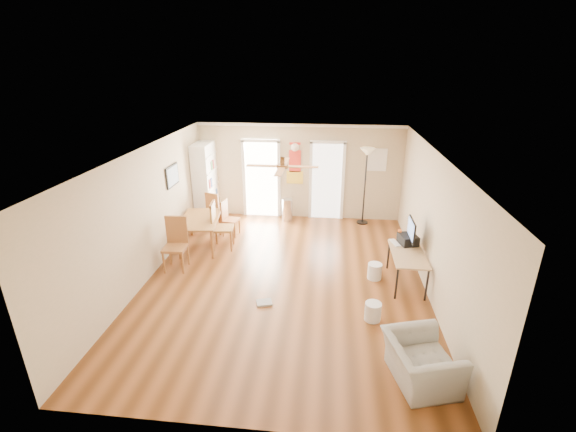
# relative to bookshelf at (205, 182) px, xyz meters

# --- Properties ---
(floor) EXTENTS (7.00, 7.00, 0.00)m
(floor) POSITION_rel_bookshelf_xyz_m (2.52, -3.05, -1.06)
(floor) COLOR brown
(floor) RESTS_ON ground
(ceiling) EXTENTS (5.50, 7.00, 0.00)m
(ceiling) POSITION_rel_bookshelf_xyz_m (2.52, -3.05, 1.54)
(ceiling) COLOR silver
(ceiling) RESTS_ON floor
(wall_back) EXTENTS (5.50, 0.04, 2.60)m
(wall_back) POSITION_rel_bookshelf_xyz_m (2.52, 0.45, 0.24)
(wall_back) COLOR beige
(wall_back) RESTS_ON floor
(wall_front) EXTENTS (5.50, 0.04, 2.60)m
(wall_front) POSITION_rel_bookshelf_xyz_m (2.52, -6.55, 0.24)
(wall_front) COLOR beige
(wall_front) RESTS_ON floor
(wall_left) EXTENTS (0.04, 7.00, 2.60)m
(wall_left) POSITION_rel_bookshelf_xyz_m (-0.23, -3.05, 0.24)
(wall_left) COLOR beige
(wall_left) RESTS_ON floor
(wall_right) EXTENTS (0.04, 7.00, 2.60)m
(wall_right) POSITION_rel_bookshelf_xyz_m (5.27, -3.05, 0.24)
(wall_right) COLOR beige
(wall_right) RESTS_ON floor
(crown_molding) EXTENTS (5.50, 7.00, 0.08)m
(crown_molding) POSITION_rel_bookshelf_xyz_m (2.52, -3.05, 1.50)
(crown_molding) COLOR white
(crown_molding) RESTS_ON wall_back
(kitchen_doorway) EXTENTS (0.90, 0.10, 2.10)m
(kitchen_doorway) POSITION_rel_bookshelf_xyz_m (1.47, 0.44, -0.01)
(kitchen_doorway) COLOR white
(kitchen_doorway) RESTS_ON wall_back
(bathroom_doorway) EXTENTS (0.80, 0.10, 2.10)m
(bathroom_doorway) POSITION_rel_bookshelf_xyz_m (3.27, 0.44, -0.01)
(bathroom_doorway) COLOR white
(bathroom_doorway) RESTS_ON wall_back
(wall_decal) EXTENTS (0.46, 0.03, 1.10)m
(wall_decal) POSITION_rel_bookshelf_xyz_m (2.39, 0.43, 0.49)
(wall_decal) COLOR red
(wall_decal) RESTS_ON wall_back
(ac_grille) EXTENTS (0.50, 0.04, 0.60)m
(ac_grille) POSITION_rel_bookshelf_xyz_m (4.57, 0.42, 0.64)
(ac_grille) COLOR white
(ac_grille) RESTS_ON wall_back
(framed_poster) EXTENTS (0.04, 0.66, 0.48)m
(framed_poster) POSITION_rel_bookshelf_xyz_m (-0.21, -1.65, 0.64)
(framed_poster) COLOR black
(framed_poster) RESTS_ON wall_left
(ceiling_fan) EXTENTS (1.24, 1.24, 0.20)m
(ceiling_fan) POSITION_rel_bookshelf_xyz_m (2.52, -3.35, 1.37)
(ceiling_fan) COLOR #593819
(ceiling_fan) RESTS_ON ceiling
(bookshelf) EXTENTS (0.56, 1.01, 2.13)m
(bookshelf) POSITION_rel_bookshelf_xyz_m (0.00, 0.00, 0.00)
(bookshelf) COLOR white
(bookshelf) RESTS_ON floor
(dining_table) EXTENTS (1.02, 1.50, 0.70)m
(dining_table) POSITION_rel_bookshelf_xyz_m (0.37, -1.70, -0.71)
(dining_table) COLOR brown
(dining_table) RESTS_ON floor
(dining_chair_right_a) EXTENTS (0.43, 0.43, 0.90)m
(dining_chair_right_a) POSITION_rel_bookshelf_xyz_m (0.92, -1.00, -0.61)
(dining_chair_right_a) COLOR #AA6636
(dining_chair_right_a) RESTS_ON floor
(dining_chair_right_b) EXTENTS (0.51, 0.51, 1.12)m
(dining_chair_right_b) POSITION_rel_bookshelf_xyz_m (0.92, -1.74, -0.50)
(dining_chair_right_b) COLOR #A67235
(dining_chair_right_b) RESTS_ON floor
(dining_chair_near) EXTENTS (0.48, 0.48, 1.11)m
(dining_chair_near) POSITION_rel_bookshelf_xyz_m (0.19, -2.84, -0.51)
(dining_chair_near) COLOR #9F6A33
(dining_chair_near) RESTS_ON floor
(dining_chair_far) EXTENTS (0.50, 0.50, 0.95)m
(dining_chair_far) POSITION_rel_bookshelf_xyz_m (0.40, -0.45, -0.59)
(dining_chair_far) COLOR #AA7437
(dining_chair_far) RESTS_ON floor
(trash_can) EXTENTS (0.35, 0.35, 0.62)m
(trash_can) POSITION_rel_bookshelf_xyz_m (2.22, 0.12, -0.75)
(trash_can) COLOR #B4B4B6
(trash_can) RESTS_ON floor
(torchiere_lamp) EXTENTS (0.39, 0.39, 2.06)m
(torchiere_lamp) POSITION_rel_bookshelf_xyz_m (4.27, 0.15, -0.04)
(torchiere_lamp) COLOR black
(torchiere_lamp) RESTS_ON floor
(computer_desk) EXTENTS (0.62, 1.24, 0.66)m
(computer_desk) POSITION_rel_bookshelf_xyz_m (4.91, -2.92, -0.73)
(computer_desk) COLOR tan
(computer_desk) RESTS_ON floor
(imac) EXTENTS (0.27, 0.61, 0.57)m
(imac) POSITION_rel_bookshelf_xyz_m (4.99, -2.61, -0.11)
(imac) COLOR black
(imac) RESTS_ON computer_desk
(keyboard) EXTENTS (0.20, 0.37, 0.01)m
(keyboard) POSITION_rel_bookshelf_xyz_m (4.72, -2.48, -0.39)
(keyboard) COLOR silver
(keyboard) RESTS_ON computer_desk
(printer) EXTENTS (0.42, 0.45, 0.20)m
(printer) POSITION_rel_bookshelf_xyz_m (4.97, -2.49, -0.30)
(printer) COLOR black
(printer) RESTS_ON computer_desk
(orange_bottle) EXTENTS (0.10, 0.10, 0.24)m
(orange_bottle) POSITION_rel_bookshelf_xyz_m (4.82, -2.34, -0.28)
(orange_bottle) COLOR orange
(orange_bottle) RESTS_ON computer_desk
(wastebasket_a) EXTENTS (0.33, 0.33, 0.33)m
(wastebasket_a) POSITION_rel_bookshelf_xyz_m (4.32, -2.80, -0.90)
(wastebasket_a) COLOR silver
(wastebasket_a) RESTS_ON floor
(wastebasket_b) EXTENTS (0.35, 0.35, 0.32)m
(wastebasket_b) POSITION_rel_bookshelf_xyz_m (4.16, -4.20, -0.90)
(wastebasket_b) COLOR silver
(wastebasket_b) RESTS_ON floor
(floor_cloth) EXTENTS (0.33, 0.29, 0.04)m
(floor_cloth) POSITION_rel_bookshelf_xyz_m (2.24, -3.93, -1.04)
(floor_cloth) COLOR gray
(floor_cloth) RESTS_ON floor
(armchair) EXTENTS (1.07, 1.16, 0.63)m
(armchair) POSITION_rel_bookshelf_xyz_m (4.67, -5.52, -0.75)
(armchair) COLOR #989893
(armchair) RESTS_ON floor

